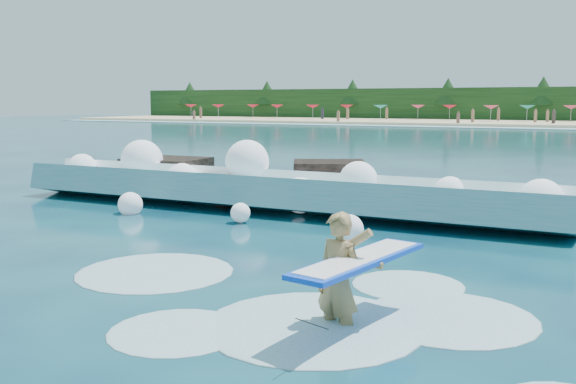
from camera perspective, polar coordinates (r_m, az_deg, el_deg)
name	(u,v)px	position (r m, az deg, el deg)	size (l,w,h in m)	color
ground	(169,263)	(12.36, -10.52, -6.24)	(200.00, 200.00, 0.00)	#082440
beach	(550,124)	(87.83, 22.30, 5.63)	(140.00, 20.00, 0.40)	tan
wet_band	(541,128)	(76.88, 21.59, 5.29)	(140.00, 5.00, 0.08)	silver
treeline	(558,105)	(97.75, 22.87, 7.14)	(140.00, 4.00, 5.00)	black
breaking_wave	(270,192)	(18.10, -1.58, -0.01)	(16.02, 2.58, 1.38)	teal
rock_cluster	(234,183)	(20.23, -4.83, 0.79)	(8.34, 3.53, 1.48)	black
surfer_with_board	(343,277)	(8.66, 4.91, -7.55)	(1.19, 3.03, 1.89)	#997947
wave_spray	(251,176)	(18.16, -3.34, 1.43)	(15.05, 4.41, 2.01)	white
surf_foam	(291,306)	(9.72, 0.24, -10.07)	(9.10, 5.37, 0.15)	silver
beach_umbrellas	(551,107)	(89.84, 22.36, 6.98)	(114.43, 6.52, 0.50)	red
beachgoers	(527,117)	(83.98, 20.51, 6.24)	(103.58, 12.37, 1.94)	#3F332D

